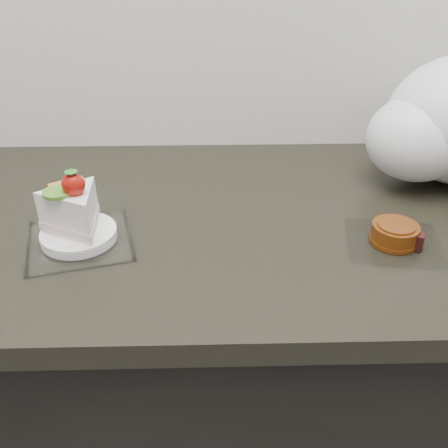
# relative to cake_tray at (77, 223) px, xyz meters

# --- Properties ---
(counter) EXTENTS (2.04, 0.64, 0.90)m
(counter) POSITION_rel_cake_tray_xyz_m (0.16, 0.09, -0.48)
(counter) COLOR black
(counter) RESTS_ON ground
(cake_tray) EXTENTS (0.20, 0.20, 0.13)m
(cake_tray) POSITION_rel_cake_tray_xyz_m (0.00, 0.00, 0.00)
(cake_tray) COLOR white
(cake_tray) RESTS_ON counter
(mooncake_wrap) EXTENTS (0.17, 0.16, 0.04)m
(mooncake_wrap) POSITION_rel_cake_tray_xyz_m (0.51, -0.02, -0.02)
(mooncake_wrap) COLOR white
(mooncake_wrap) RESTS_ON counter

